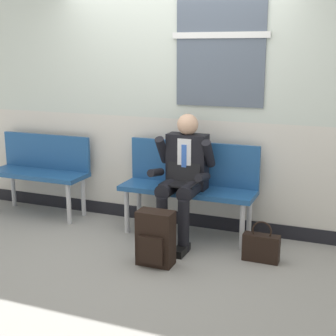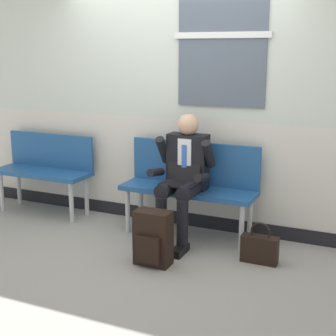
% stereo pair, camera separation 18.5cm
% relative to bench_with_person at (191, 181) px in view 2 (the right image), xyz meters
% --- Properties ---
extents(ground_plane, '(18.00, 18.00, 0.00)m').
position_rel_bench_with_person_xyz_m(ground_plane, '(-0.26, -0.33, -0.57)').
color(ground_plane, gray).
extents(station_wall, '(5.82, 0.17, 2.78)m').
position_rel_bench_with_person_xyz_m(station_wall, '(-0.25, 0.27, 0.82)').
color(station_wall, beige).
rests_on(station_wall, ground).
extents(bench_with_person, '(1.38, 0.42, 0.95)m').
position_rel_bench_with_person_xyz_m(bench_with_person, '(0.00, 0.00, 0.00)').
color(bench_with_person, navy).
rests_on(bench_with_person, ground).
extents(bench_empty, '(1.15, 0.42, 0.91)m').
position_rel_bench_with_person_xyz_m(bench_empty, '(-1.81, -0.01, -0.02)').
color(bench_empty, navy).
rests_on(bench_empty, ground).
extents(person_seated, '(0.57, 0.70, 1.26)m').
position_rel_bench_with_person_xyz_m(person_seated, '(-0.00, -0.20, 0.11)').
color(person_seated, black).
rests_on(person_seated, ground).
extents(backpack, '(0.32, 0.22, 0.50)m').
position_rel_bench_with_person_xyz_m(backpack, '(-0.02, -0.84, -0.33)').
color(backpack, black).
rests_on(backpack, ground).
extents(handbag, '(0.33, 0.12, 0.38)m').
position_rel_bench_with_person_xyz_m(handbag, '(0.84, -0.42, -0.44)').
color(handbag, black).
rests_on(handbag, ground).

